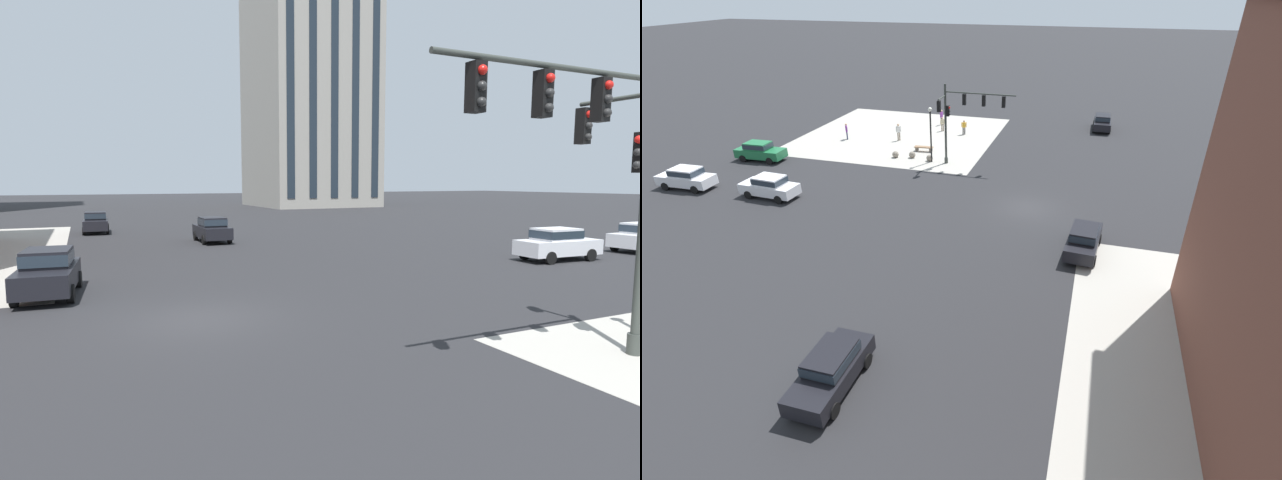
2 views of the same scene
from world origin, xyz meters
TOP-DOWN VIEW (x-y plane):
  - ground_plane at (0.00, 0.00)m, footprint 320.00×320.00m
  - traffic_signal_main at (7.28, -7.31)m, footprint 6.24×2.09m
  - car_main_northbound_near at (-4.21, 5.34)m, footprint 2.16×4.53m
  - car_cross_eastbound at (19.11, 3.49)m, footprint 4.48×2.06m
  - car_cross_westbound at (4.87, 19.07)m, footprint 1.91×4.41m
  - car_main_mid at (-2.07, 28.93)m, footprint 2.03×4.47m

SIDE VIEW (x-z plane):
  - ground_plane at x=0.00m, z-range 0.00..0.00m
  - car_main_northbound_near at x=-4.21m, z-range 0.08..1.76m
  - car_cross_eastbound at x=19.11m, z-range 0.08..1.76m
  - car_cross_westbound at x=4.87m, z-range 0.08..1.76m
  - car_main_mid at x=-2.07m, z-range 0.08..1.76m
  - traffic_signal_main at x=7.28m, z-range 1.17..8.12m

